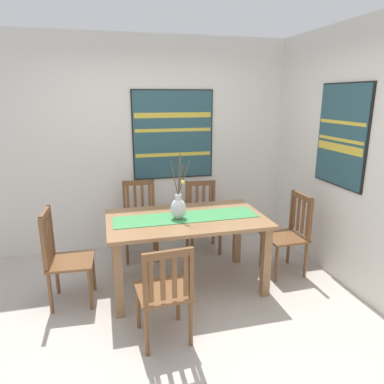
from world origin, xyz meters
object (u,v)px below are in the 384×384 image
object	(u,v)px
centerpiece_vase	(178,207)
chair_4	(289,233)
painting_on_back_wall	(173,135)
dining_table	(186,228)
chair_1	(140,219)
chair_2	(165,291)
painting_on_side_wall	(342,136)
chair_0	(202,215)
chair_3	(63,256)

from	to	relation	value
centerpiece_vase	chair_4	distance (m)	1.36
painting_on_back_wall	dining_table	bearing A→B (deg)	-95.47
chair_1	chair_2	xyz separation A→B (m)	(0.01, -1.70, -0.02)
centerpiece_vase	painting_on_back_wall	bearing A→B (deg)	80.70
chair_2	painting_on_side_wall	size ratio (longest dim) A/B	0.82
chair_1	painting_on_back_wall	xyz separation A→B (m)	(0.50, 0.35, 1.00)
chair_0	chair_1	bearing A→B (deg)	179.95
chair_4	painting_on_back_wall	world-z (taller)	painting_on_back_wall
chair_3	painting_on_side_wall	size ratio (longest dim) A/B	0.89
dining_table	painting_on_side_wall	world-z (taller)	painting_on_side_wall
centerpiece_vase	painting_on_back_wall	world-z (taller)	painting_on_back_wall
chair_3	painting_on_side_wall	distance (m)	3.05
chair_2	chair_4	bearing A→B (deg)	28.24
chair_3	chair_0	bearing A→B (deg)	28.52
centerpiece_vase	chair_1	xyz separation A→B (m)	(-0.30, 0.90, -0.42)
chair_1	painting_on_side_wall	distance (m)	2.51
painting_on_back_wall	painting_on_side_wall	distance (m)	2.03
chair_1	painting_on_back_wall	distance (m)	1.17
dining_table	painting_on_back_wall	xyz separation A→B (m)	(0.12, 1.22, 0.83)
centerpiece_vase	chair_2	distance (m)	0.96
chair_0	chair_4	bearing A→B (deg)	-47.57
centerpiece_vase	painting_on_back_wall	distance (m)	1.39
dining_table	chair_3	world-z (taller)	chair_3
chair_0	painting_on_side_wall	xyz separation A→B (m)	(1.22, -1.00, 1.10)
chair_2	chair_1	bearing A→B (deg)	90.37
dining_table	chair_0	size ratio (longest dim) A/B	1.80
chair_2	centerpiece_vase	bearing A→B (deg)	70.13
centerpiece_vase	chair_2	bearing A→B (deg)	-109.87
chair_0	chair_1	world-z (taller)	chair_1
painting_on_side_wall	chair_0	bearing A→B (deg)	140.59
chair_1	painting_on_side_wall	xyz separation A→B (m)	(2.02, -1.00, 1.09)
chair_0	chair_2	bearing A→B (deg)	-115.10
painting_on_back_wall	chair_0	bearing A→B (deg)	-48.83
centerpiece_vase	chair_3	world-z (taller)	centerpiece_vase
dining_table	painting_on_side_wall	xyz separation A→B (m)	(1.64, -0.13, 0.92)
centerpiece_vase	chair_3	xyz separation A→B (m)	(-1.13, 0.01, -0.41)
chair_1	chair_2	world-z (taller)	chair_1
chair_1	chair_4	world-z (taller)	chair_1
chair_0	painting_on_side_wall	size ratio (longest dim) A/B	0.84
centerpiece_vase	chair_0	bearing A→B (deg)	60.62
dining_table	chair_2	size ratio (longest dim) A/B	1.84
chair_1	painting_on_back_wall	size ratio (longest dim) A/B	0.83
chair_0	chair_4	size ratio (longest dim) A/B	0.97
centerpiece_vase	chair_3	size ratio (longest dim) A/B	0.68
centerpiece_vase	chair_0	size ratio (longest dim) A/B	0.72
chair_4	painting_on_side_wall	size ratio (longest dim) A/B	0.86
dining_table	chair_3	size ratio (longest dim) A/B	1.69
centerpiece_vase	chair_0	distance (m)	1.12
centerpiece_vase	chair_3	distance (m)	1.20
chair_1	chair_3	bearing A→B (deg)	-132.99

